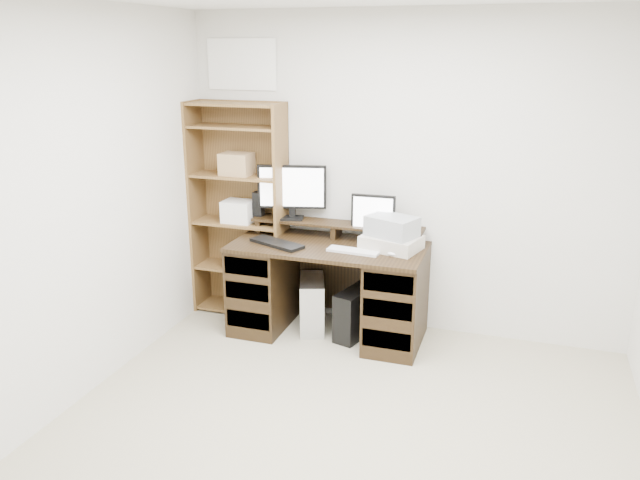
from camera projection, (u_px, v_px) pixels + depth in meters
The scene contains 14 objects.
room at pixel (325, 254), 3.04m from camera, with size 3.54×4.04×2.54m.
desk at pixel (328, 288), 4.94m from camera, with size 1.50×0.70×0.75m.
riser_shelf at pixel (336, 226), 4.99m from camera, with size 1.40×0.22×0.12m.
monitor_wide at pixel (292, 189), 5.04m from camera, with size 0.55×0.19×0.44m.
monitor_small at pixel (373, 217), 4.84m from camera, with size 0.35×0.13×0.38m.
speaker at pixel (259, 204), 5.17m from camera, with size 0.08×0.08×0.20m, color black.
keyboard_black at pixel (277, 243), 4.82m from camera, with size 0.46×0.15×0.03m, color black.
keyboard_white at pixel (353, 251), 4.65m from camera, with size 0.39×0.12×0.02m, color silver.
mouse at pixel (393, 254), 4.56m from camera, with size 0.09×0.06×0.04m, color white.
printer at pixel (391, 243), 4.71m from camera, with size 0.42×0.31×0.10m, color #B4AB9D.
basket at pixel (392, 226), 4.67m from camera, with size 0.35×0.25×0.15m, color #94999E.
tower_silver at pixel (312, 304), 5.07m from camera, with size 0.19×0.43×0.43m, color silver.
tower_black at pixel (355, 314), 4.93m from camera, with size 0.27×0.43×0.39m.
bookshelf at pixel (240, 209), 5.23m from camera, with size 0.80×0.30×1.80m.
Camera 1 is at (0.88, -2.75, 2.22)m, focal length 35.00 mm.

